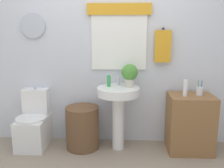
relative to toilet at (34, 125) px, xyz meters
The scene contains 10 objects.
back_wall 1.42m from the toilet, 15.44° to the left, with size 4.40×0.18×2.60m.
toilet is the anchor object (origin of this frame).
laundry_hamper 0.65m from the toilet, ahead, with size 0.42×0.42×0.55m, color brown.
pedestal_sink 1.15m from the toilet, ahead, with size 0.53×0.53×0.81m.
faucet 1.25m from the toilet, ahead, with size 0.03×0.03×0.10m, color silver.
wooden_cabinet 2.01m from the toilet, ahead, with size 0.54×0.44×0.72m, color olive.
soap_bottle 1.15m from the toilet, ahead, with size 0.05×0.05×0.14m, color green.
potted_plant 1.42m from the toilet, ahead, with size 0.21×0.21×0.28m.
lotion_bottle 1.99m from the toilet, ahead, with size 0.05×0.05×0.20m, color white.
toothbrush_cup 2.16m from the toilet, ahead, with size 0.08×0.08×0.18m.
Camera 1 is at (0.23, -2.14, 1.52)m, focal length 39.97 mm.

